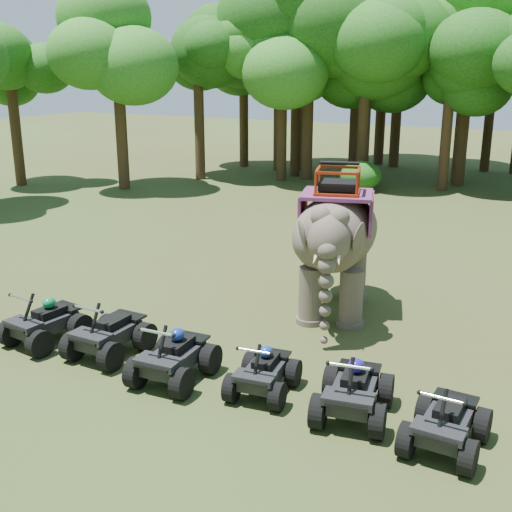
# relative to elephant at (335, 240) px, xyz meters

# --- Properties ---
(ground) EXTENTS (110.00, 110.00, 0.00)m
(ground) POSITION_rel_elephant_xyz_m (-1.10, -3.39, -1.88)
(ground) COLOR #47381E
(ground) RESTS_ON ground
(elephant) EXTENTS (3.15, 4.86, 3.77)m
(elephant) POSITION_rel_elephant_xyz_m (0.00, 0.00, 0.00)
(elephant) COLOR #4F423A
(elephant) RESTS_ON ground
(atv_0) EXTENTS (1.47, 1.88, 1.29)m
(atv_0) POSITION_rel_elephant_xyz_m (-5.10, -4.92, -1.24)
(atv_0) COLOR black
(atv_0) RESTS_ON ground
(atv_1) EXTENTS (1.32, 1.79, 1.32)m
(atv_1) POSITION_rel_elephant_xyz_m (-3.38, -4.75, -1.22)
(atv_1) COLOR black
(atv_1) RESTS_ON ground
(atv_2) EXTENTS (1.38, 1.83, 1.31)m
(atv_2) POSITION_rel_elephant_xyz_m (-1.45, -5.06, -1.23)
(atv_2) COLOR black
(atv_2) RESTS_ON ground
(atv_3) EXTENTS (1.31, 1.67, 1.14)m
(atv_3) POSITION_rel_elephant_xyz_m (0.38, -4.71, -1.31)
(atv_3) COLOR black
(atv_3) RESTS_ON ground
(atv_4) EXTENTS (1.56, 1.95, 1.30)m
(atv_4) POSITION_rel_elephant_xyz_m (2.20, -4.71, -1.23)
(atv_4) COLOR black
(atv_4) RESTS_ON ground
(atv_5) EXTENTS (1.27, 1.70, 1.23)m
(atv_5) POSITION_rel_elephant_xyz_m (3.90, -4.97, -1.27)
(atv_5) COLOR black
(atv_5) RESTS_ON ground
(tree_0) EXTENTS (5.11, 5.11, 7.30)m
(tree_0) POSITION_rel_elephant_xyz_m (-1.10, 17.99, 1.77)
(tree_0) COLOR #195114
(tree_0) RESTS_ON ground
(tree_24) EXTENTS (5.35, 5.35, 7.64)m
(tree_24) POSITION_rel_elephant_xyz_m (-21.05, 9.19, 1.94)
(tree_24) COLOR #195114
(tree_24) RESTS_ON ground
(tree_25) EXTENTS (6.34, 6.34, 9.06)m
(tree_25) POSITION_rel_elephant_xyz_m (-15.58, 10.91, 2.65)
(tree_25) COLOR #195114
(tree_25) RESTS_ON ground
(tree_26) EXTENTS (5.61, 5.61, 8.01)m
(tree_26) POSITION_rel_elephant_xyz_m (-13.71, 15.19, 2.12)
(tree_26) COLOR #195114
(tree_26) RESTS_ON ground
(tree_27) EXTENTS (5.81, 5.81, 8.29)m
(tree_27) POSITION_rel_elephant_xyz_m (-9.58, 16.93, 2.26)
(tree_27) COLOR #195114
(tree_27) RESTS_ON ground
(tree_28) EXTENTS (5.22, 5.22, 7.46)m
(tree_28) POSITION_rel_elephant_xyz_m (-5.58, 18.93, 1.84)
(tree_28) COLOR #195114
(tree_28) RESTS_ON ground
(tree_31) EXTENTS (7.21, 7.21, 10.30)m
(tree_31) POSITION_rel_elephant_xyz_m (-5.48, 24.52, 3.27)
(tree_31) COLOR #195114
(tree_31) RESTS_ON ground
(tree_32) EXTENTS (5.71, 5.71, 8.15)m
(tree_32) POSITION_rel_elephant_xyz_m (-13.79, 20.38, 2.19)
(tree_32) COLOR #195114
(tree_32) RESTS_ON ground
(tree_33) EXTENTS (7.42, 7.42, 10.61)m
(tree_33) POSITION_rel_elephant_xyz_m (-6.62, 25.02, 3.42)
(tree_33) COLOR #195114
(tree_33) RESTS_ON ground
(tree_34) EXTENTS (6.99, 6.99, 9.98)m
(tree_34) POSITION_rel_elephant_xyz_m (-0.64, 19.71, 3.11)
(tree_34) COLOR #195114
(tree_34) RESTS_ON ground
(tree_35) EXTENTS (6.14, 6.14, 8.78)m
(tree_35) POSITION_rel_elephant_xyz_m (-5.37, 17.92, 2.51)
(tree_35) COLOR #195114
(tree_35) RESTS_ON ground
(tree_36) EXTENTS (6.87, 6.87, 9.82)m
(tree_36) POSITION_rel_elephant_xyz_m (-8.48, 17.88, 3.03)
(tree_36) COLOR #195114
(tree_36) RESTS_ON ground
(tree_37) EXTENTS (5.60, 5.60, 8.00)m
(tree_37) POSITION_rel_elephant_xyz_m (-9.50, 18.53, 2.12)
(tree_37) COLOR #195114
(tree_37) RESTS_ON ground
(tree_38) EXTENTS (7.28, 7.28, 10.41)m
(tree_38) POSITION_rel_elephant_xyz_m (-11.19, 19.89, 3.32)
(tree_38) COLOR #195114
(tree_38) RESTS_ON ground
(tree_39) EXTENTS (5.66, 5.66, 8.09)m
(tree_39) POSITION_rel_elephant_xyz_m (-0.20, 25.33, 2.16)
(tree_39) COLOR #195114
(tree_39) RESTS_ON ground
(tree_40) EXTENTS (7.64, 7.64, 10.92)m
(tree_40) POSITION_rel_elephant_xyz_m (-0.86, 20.50, 3.58)
(tree_40) COLOR #195114
(tree_40) RESTS_ON ground
(tree_42) EXTENTS (7.10, 7.10, 10.14)m
(tree_42) POSITION_rel_elephant_xyz_m (-9.84, 20.46, 3.19)
(tree_42) COLOR #195114
(tree_42) RESTS_ON ground
(tree_43) EXTENTS (6.70, 6.70, 9.58)m
(tree_43) POSITION_rel_elephant_xyz_m (-6.93, 21.11, 2.91)
(tree_43) COLOR #195114
(tree_43) RESTS_ON ground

